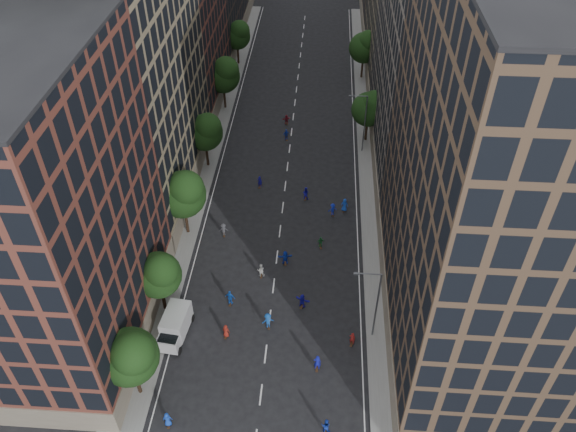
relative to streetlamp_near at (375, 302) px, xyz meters
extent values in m
plane|color=black|center=(-10.37, 28.00, -5.17)|extent=(240.00, 240.00, 0.00)
cube|color=slate|center=(-22.37, 35.50, -5.09)|extent=(4.00, 105.00, 0.15)
cube|color=slate|center=(1.63, 35.50, -5.09)|extent=(4.00, 105.00, 0.15)
cube|color=brown|center=(-29.37, -1.00, 9.83)|extent=(14.00, 22.00, 30.00)
cube|color=#7F7053|center=(-29.37, 23.00, 11.83)|extent=(14.00, 26.00, 34.00)
cube|color=brown|center=(-29.37, 46.00, 8.83)|extent=(14.00, 20.00, 28.00)
cube|color=#4C3929|center=(8.63, 3.00, 12.83)|extent=(14.00, 30.00, 36.00)
cube|color=#625A51|center=(8.63, 32.00, 11.33)|extent=(14.00, 28.00, 33.00)
cylinder|color=black|center=(-21.57, -8.00, -3.19)|extent=(0.36, 0.36, 3.96)
sphere|color=black|center=(-21.57, -8.00, 0.41)|extent=(5.20, 5.20, 5.20)
sphere|color=black|center=(-20.92, -8.52, 1.71)|extent=(3.90, 3.90, 3.90)
cylinder|color=black|center=(-21.57, 2.00, -3.32)|extent=(0.36, 0.36, 3.70)
sphere|color=black|center=(-21.57, 2.00, 0.04)|extent=(4.80, 4.80, 4.80)
sphere|color=black|center=(-20.97, 1.52, 1.24)|extent=(3.60, 3.60, 3.60)
cylinder|color=black|center=(-21.57, 14.00, -3.06)|extent=(0.36, 0.36, 4.22)
sphere|color=black|center=(-21.57, 14.00, 0.78)|extent=(5.60, 5.60, 5.60)
sphere|color=black|center=(-20.87, 13.44, 2.18)|extent=(4.20, 4.20, 4.20)
cylinder|color=black|center=(-21.57, 28.00, -3.23)|extent=(0.36, 0.36, 3.87)
sphere|color=black|center=(-21.57, 28.00, 0.29)|extent=(5.00, 5.00, 5.00)
sphere|color=black|center=(-20.94, 27.50, 1.54)|extent=(3.75, 3.75, 3.75)
cylinder|color=black|center=(-21.57, 44.00, -3.14)|extent=(0.36, 0.36, 4.05)
sphere|color=black|center=(-21.57, 44.00, 0.54)|extent=(5.40, 5.40, 5.40)
sphere|color=black|center=(-20.89, 43.46, 1.89)|extent=(4.05, 4.05, 4.05)
cylinder|color=black|center=(-21.57, 60.00, -3.28)|extent=(0.36, 0.36, 3.78)
sphere|color=black|center=(-21.57, 60.00, 0.16)|extent=(4.80, 4.80, 4.80)
sphere|color=black|center=(-20.97, 59.52, 1.36)|extent=(3.60, 3.60, 3.60)
cylinder|color=black|center=(0.83, 36.00, -3.30)|extent=(0.36, 0.36, 3.74)
sphere|color=black|center=(0.83, 36.00, 0.10)|extent=(5.00, 5.00, 5.00)
sphere|color=black|center=(1.46, 35.50, 1.35)|extent=(3.75, 3.75, 3.75)
cylinder|color=black|center=(0.83, 56.00, -3.19)|extent=(0.36, 0.36, 3.96)
sphere|color=black|center=(0.83, 56.00, 0.41)|extent=(5.20, 5.20, 5.20)
sphere|color=black|center=(1.48, 55.48, 1.71)|extent=(3.90, 3.90, 3.90)
cylinder|color=#595B60|center=(0.23, 0.00, -0.67)|extent=(0.18, 0.18, 9.00)
cylinder|color=#595B60|center=(-0.97, 0.00, 3.83)|extent=(2.40, 0.12, 0.12)
cube|color=#595B60|center=(-2.07, 0.00, 3.78)|extent=(0.50, 0.22, 0.15)
cylinder|color=#595B60|center=(0.23, 33.00, -0.67)|extent=(0.18, 0.18, 9.00)
cylinder|color=#595B60|center=(-0.97, 33.00, 3.83)|extent=(2.40, 0.12, 0.12)
cube|color=#595B60|center=(-2.07, 33.00, 3.78)|extent=(0.50, 0.22, 0.15)
cube|color=silver|center=(-19.60, -0.75, -3.63)|extent=(2.63, 4.04, 2.33)
cube|color=silver|center=(-19.86, -3.07, -4.06)|extent=(2.29, 1.92, 1.48)
cube|color=black|center=(-19.86, -3.07, -3.37)|extent=(2.05, 1.58, 0.11)
cylinder|color=black|center=(-20.94, -3.27, -4.77)|extent=(0.35, 0.83, 0.80)
cylinder|color=black|center=(-18.84, -3.50, -4.77)|extent=(0.35, 0.83, 0.80)
cylinder|color=black|center=(-20.49, 0.84, -4.77)|extent=(0.35, 0.83, 0.80)
cylinder|color=black|center=(-18.38, 0.60, -4.77)|extent=(0.35, 0.83, 0.80)
imported|color=#163EB4|center=(-18.22, -11.00, -4.34)|extent=(0.89, 0.66, 1.66)
imported|color=#13189B|center=(-5.26, -4.35, -4.20)|extent=(0.72, 0.48, 1.94)
imported|color=#1430A9|center=(-4.34, -10.64, -4.32)|extent=(0.94, 0.80, 1.69)
imported|color=#1448A3|center=(-10.44, 0.34, -4.22)|extent=(1.39, 1.07, 1.91)
imported|color=blue|center=(-14.72, 3.10, -4.21)|extent=(1.21, 0.72, 1.92)
imported|color=#1814A3|center=(-7.07, 3.28, -4.29)|extent=(1.70, 1.09, 1.75)
imported|color=maroon|center=(-14.55, -1.12, -4.38)|extent=(0.85, 0.65, 1.57)
imported|color=maroon|center=(-1.87, -1.21, -4.35)|extent=(0.68, 0.54, 1.63)
imported|color=#B2B1AD|center=(-11.91, 7.41, -4.30)|extent=(0.91, 0.75, 1.73)
imported|color=#3F3F44|center=(-17.10, 13.81, -4.31)|extent=(1.18, 0.78, 1.72)
imported|color=#1D632D|center=(-5.34, 12.52, -4.40)|extent=(0.96, 0.60, 1.53)
imported|color=#1532B0|center=(-9.33, 9.52, -4.26)|extent=(1.76, 0.84, 1.82)
imported|color=#1743BD|center=(-2.48, 19.41, -4.26)|extent=(0.99, 0.77, 1.81)
imported|color=#17129A|center=(-13.75, 23.59, -4.33)|extent=(0.70, 0.54, 1.68)
imported|color=#1915AB|center=(-7.52, 21.48, -4.27)|extent=(1.01, 0.87, 1.79)
imported|color=#1423A2|center=(-3.98, 18.50, -4.32)|extent=(1.25, 0.98, 1.71)
imported|color=#1631B7|center=(-11.01, 35.33, -4.30)|extent=(1.10, 0.74, 1.73)
imported|color=maroon|center=(-11.30, 39.80, -4.42)|extent=(1.45, 0.94, 1.49)
camera|label=1|loc=(-5.93, -35.62, 41.45)|focal=35.00mm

